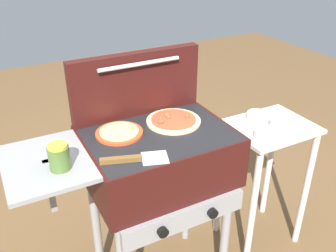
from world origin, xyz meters
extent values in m
cube|color=#38110F|center=(0.00, 0.00, 0.78)|extent=(0.64, 0.48, 0.24)
cube|color=black|center=(0.00, 0.00, 0.90)|extent=(0.61, 0.46, 0.01)
cube|color=gray|center=(-0.48, 0.00, 0.89)|extent=(0.32, 0.41, 0.02)
cube|color=gray|center=(-0.48, 0.00, 0.78)|extent=(0.02, 0.02, 0.24)
cube|color=gray|center=(0.00, -0.25, 0.61)|extent=(0.58, 0.02, 0.10)
cylinder|color=black|center=(-0.12, -0.28, 0.61)|extent=(0.04, 0.02, 0.04)
cylinder|color=black|center=(0.12, -0.28, 0.61)|extent=(0.04, 0.02, 0.04)
cylinder|color=gray|center=(0.27, -0.19, 0.33)|extent=(0.04, 0.04, 0.66)
cylinder|color=gray|center=(-0.27, 0.19, 0.33)|extent=(0.04, 0.04, 0.66)
cylinder|color=gray|center=(0.27, 0.19, 0.33)|extent=(0.04, 0.04, 0.66)
cube|color=#38110F|center=(0.00, 0.21, 1.05)|extent=(0.63, 0.05, 0.30)
cylinder|color=#B7B7BC|center=(0.00, 0.17, 1.16)|extent=(0.38, 0.02, 0.02)
cylinder|color=beige|center=(0.11, 0.05, 0.91)|extent=(0.25, 0.25, 0.01)
cylinder|color=#D14C2D|center=(0.11, 0.05, 0.92)|extent=(0.20, 0.20, 0.01)
sphere|color=#A14F32|center=(0.04, 0.05, 0.92)|extent=(0.03, 0.03, 0.03)
sphere|color=red|center=(0.03, 0.04, 0.92)|extent=(0.02, 0.02, 0.02)
sphere|color=#D84928|center=(0.09, 0.07, 0.92)|extent=(0.02, 0.02, 0.02)
sphere|color=#CE4F2D|center=(0.05, 0.08, 0.92)|extent=(0.02, 0.02, 0.02)
sphere|color=#B74D32|center=(0.09, 0.09, 0.92)|extent=(0.03, 0.03, 0.03)
sphere|color=#E94528|center=(0.17, 0.04, 0.92)|extent=(0.02, 0.02, 0.02)
cylinder|color=#C64723|center=(-0.15, 0.06, 0.91)|extent=(0.20, 0.20, 0.01)
cylinder|color=#EDD17A|center=(-0.15, 0.06, 0.92)|extent=(0.17, 0.17, 0.01)
sphere|color=#D7E976|center=(-0.18, 0.09, 0.92)|extent=(0.02, 0.02, 0.02)
sphere|color=#D2C06A|center=(-0.17, 0.01, 0.92)|extent=(0.02, 0.02, 0.02)
sphere|color=#C1C95C|center=(-0.11, 0.05, 0.92)|extent=(0.03, 0.03, 0.03)
sphere|color=beige|center=(-0.12, 0.07, 0.92)|extent=(0.02, 0.02, 0.02)
cylinder|color=#4C6B2D|center=(-0.44, -0.07, 0.95)|extent=(0.08, 0.08, 0.09)
cylinder|color=gold|center=(-0.44, -0.07, 1.00)|extent=(0.07, 0.07, 0.01)
cube|color=#B7BABF|center=(-0.10, -0.18, 0.90)|extent=(0.12, 0.12, 0.01)
cube|color=brown|center=(-0.23, -0.14, 0.91)|extent=(0.16, 0.07, 0.02)
cube|color=beige|center=(0.66, 0.00, 0.76)|extent=(0.44, 0.36, 0.02)
cylinder|color=beige|center=(0.47, -0.15, 0.38)|extent=(0.04, 0.04, 0.75)
cylinder|color=beige|center=(0.85, -0.15, 0.38)|extent=(0.04, 0.04, 0.75)
cylinder|color=beige|center=(0.47, 0.15, 0.38)|extent=(0.04, 0.04, 0.75)
cylinder|color=beige|center=(0.85, 0.15, 0.38)|extent=(0.04, 0.04, 0.75)
cylinder|color=silver|center=(0.63, 0.08, 0.80)|extent=(0.11, 0.11, 0.04)
cylinder|color=beige|center=(0.63, 0.08, 0.79)|extent=(0.09, 0.09, 0.02)
cylinder|color=silver|center=(0.53, -0.09, 0.80)|extent=(0.10, 0.10, 0.04)
cylinder|color=maroon|center=(0.53, -0.09, 0.79)|extent=(0.08, 0.08, 0.02)
cylinder|color=silver|center=(0.68, -0.05, 0.80)|extent=(0.12, 0.12, 0.04)
cylinder|color=#996B47|center=(0.68, -0.05, 0.79)|extent=(0.10, 0.10, 0.02)
camera|label=1|loc=(-0.62, -1.26, 1.68)|focal=39.64mm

